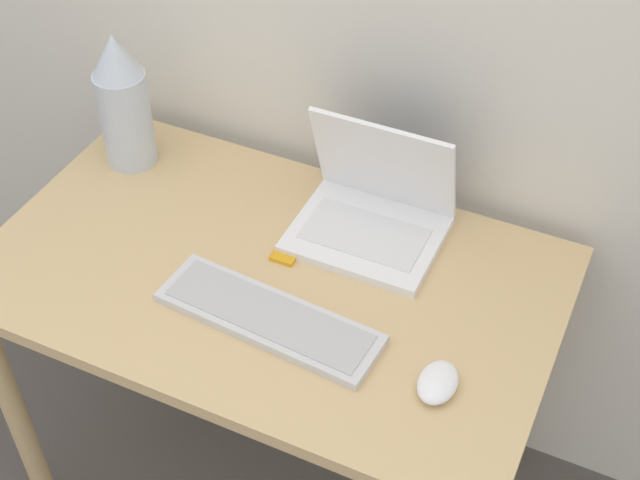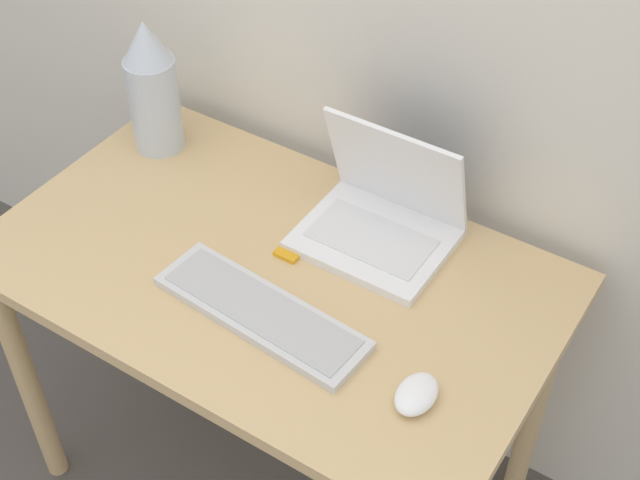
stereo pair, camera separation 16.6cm
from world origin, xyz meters
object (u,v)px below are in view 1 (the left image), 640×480
(vase, at_px, (123,101))
(mouse, at_px, (438,382))
(keyboard, at_px, (269,318))
(mp3_player, at_px, (286,253))
(laptop, at_px, (373,210))

(vase, bearing_deg, mouse, -21.01)
(keyboard, bearing_deg, mp3_player, 106.22)
(laptop, relative_size, vase, 0.94)
(mouse, xyz_separation_m, mp3_player, (-0.38, 0.19, -0.01))
(laptop, bearing_deg, keyboard, -103.56)
(keyboard, height_order, mp3_player, keyboard)
(mouse, bearing_deg, laptop, 128.14)
(laptop, distance_m, keyboard, 0.33)
(vase, relative_size, mp3_player, 5.56)
(keyboard, relative_size, mouse, 4.49)
(mouse, relative_size, mp3_player, 1.74)
(laptop, bearing_deg, mp3_player, -131.51)
(mp3_player, bearing_deg, laptop, 48.49)
(keyboard, bearing_deg, vase, 148.67)
(mouse, distance_m, mp3_player, 0.43)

